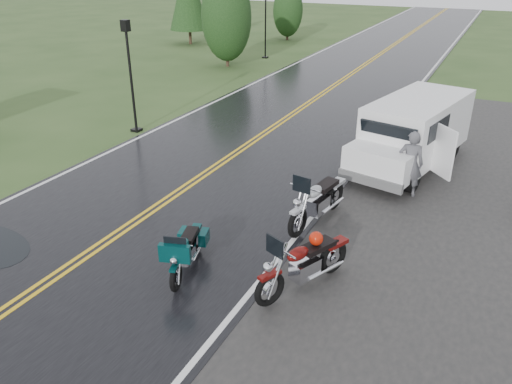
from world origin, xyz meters
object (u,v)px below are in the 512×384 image
motorcycle_red (270,277)px  lamp_post_near_left (131,77)px  motorcycle_teal (175,268)px  person_at_van (410,165)px  van_white (360,144)px  lamp_post_far_left (265,26)px  motorcycle_silver (298,211)px

motorcycle_red → lamp_post_near_left: (-8.72, 7.13, 1.30)m
motorcycle_teal → person_at_van: person_at_van is taller
motorcycle_red → person_at_van: (1.35, 5.97, 0.21)m
lamp_post_near_left → motorcycle_teal: bearing=-47.3°
van_white → lamp_post_far_left: lamp_post_far_left is taller
motorcycle_silver → van_white: bearing=95.8°
motorcycle_red → van_white: size_ratio=0.44×
motorcycle_silver → lamp_post_far_left: lamp_post_far_left is taller
person_at_van → lamp_post_near_left: lamp_post_near_left is taller
motorcycle_teal → van_white: bearing=59.7°
motorcycle_red → motorcycle_teal: bearing=-144.4°
person_at_van → lamp_post_near_left: (-10.07, 1.15, 1.09)m
motorcycle_teal → person_at_van: 7.09m
motorcycle_silver → lamp_post_near_left: size_ratio=0.62×
motorcycle_teal → van_white: 7.12m
motorcycle_teal → lamp_post_far_left: lamp_post_far_left is taller
motorcycle_teal → lamp_post_near_left: bearing=115.6°
motorcycle_teal → van_white: (1.62, 6.92, 0.49)m
person_at_van → lamp_post_far_left: bearing=-58.7°
person_at_van → motorcycle_silver: bearing=57.5°
van_white → lamp_post_near_left: 8.60m
person_at_van → lamp_post_far_left: 20.19m
motorcycle_teal → lamp_post_far_left: (-8.74, 22.62, 1.36)m
lamp_post_far_left → motorcycle_teal: bearing=-68.9°
motorcycle_teal → lamp_post_near_left: (-6.91, 7.50, 1.43)m
lamp_post_near_left → lamp_post_far_left: lamp_post_near_left is taller
person_at_van → lamp_post_far_left: size_ratio=0.47×
person_at_van → lamp_post_near_left: 10.19m
lamp_post_far_left → motorcycle_red: bearing=-64.6°
motorcycle_silver → lamp_post_near_left: bearing=160.5°
motorcycle_red → lamp_post_far_left: 24.66m
lamp_post_near_left → lamp_post_far_left: (-1.83, 15.13, -0.07)m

